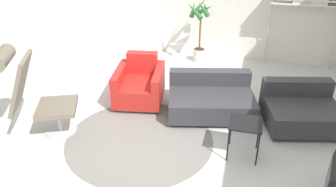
% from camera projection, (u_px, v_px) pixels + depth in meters
% --- Properties ---
extents(ground_plane, '(12.00, 12.00, 0.00)m').
position_uv_depth(ground_plane, '(160.00, 132.00, 4.68)').
color(ground_plane, silver).
extents(round_rug, '(2.03, 2.03, 0.01)m').
position_uv_depth(round_rug, '(140.00, 139.00, 4.53)').
color(round_rug, slate).
rests_on(round_rug, ground_plane).
extents(lounge_chair, '(1.05, 0.86, 1.26)m').
position_uv_depth(lounge_chair, '(29.00, 86.00, 4.32)').
color(lounge_chair, '#BCBCC1').
rests_on(lounge_chair, ground_plane).
extents(armchair_red, '(0.88, 0.99, 0.74)m').
position_uv_depth(armchair_red, '(140.00, 86.00, 5.39)').
color(armchair_red, silver).
rests_on(armchair_red, ground_plane).
extents(couch_low, '(1.45, 1.16, 0.59)m').
position_uv_depth(couch_low, '(210.00, 100.00, 5.07)').
color(couch_low, black).
rests_on(couch_low, ground_plane).
extents(couch_second, '(1.21, 1.10, 0.59)m').
position_uv_depth(couch_second, '(301.00, 111.00, 4.77)').
color(couch_second, black).
rests_on(couch_second, ground_plane).
extents(side_table, '(0.40, 0.40, 0.48)m').
position_uv_depth(side_table, '(245.00, 126.00, 4.05)').
color(side_table, black).
rests_on(side_table, ground_plane).
extents(potted_plant, '(0.57, 0.58, 1.33)m').
position_uv_depth(potted_plant, '(199.00, 30.00, 6.73)').
color(potted_plant, silver).
rests_on(potted_plant, ground_plane).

